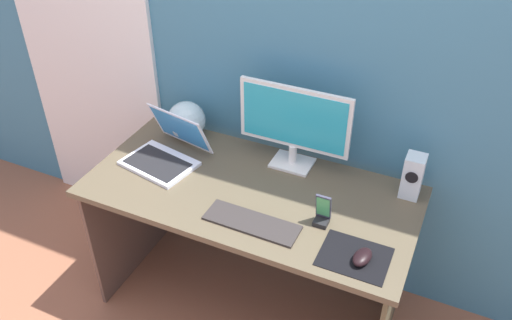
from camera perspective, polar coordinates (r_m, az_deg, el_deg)
name	(u,v)px	position (r m, az deg, el deg)	size (l,w,h in m)	color
ground_plane	(251,301)	(2.73, -0.54, -14.93)	(8.00, 8.00, 0.00)	#90583E
wall_back	(290,34)	(2.27, 3.70, 13.38)	(6.00, 0.04, 2.50)	teal
door_left	(86,46)	(2.88, -17.86, 11.60)	(0.82, 0.02, 2.02)	white
desk	(250,216)	(2.32, -0.62, -6.02)	(1.40, 0.67, 0.71)	brown
monitor	(294,123)	(2.25, 4.13, 3.97)	(0.50, 0.14, 0.38)	white
speaker_right	(413,176)	(2.23, 16.56, -1.68)	(0.08, 0.09, 0.19)	silver
laptop	(166,152)	(2.40, -9.67, 0.91)	(0.36, 0.36, 0.21)	white
fishbowl	(186,120)	(2.53, -7.52, 4.27)	(0.18, 0.18, 0.18)	silver
keyboard_external	(252,223)	(2.06, -0.46, -6.78)	(0.38, 0.12, 0.01)	#2F2A28
mousepad	(354,257)	(1.97, 10.58, -10.22)	(0.25, 0.20, 0.00)	black
mouse	(362,257)	(1.94, 11.40, -10.23)	(0.06, 0.10, 0.04)	black
phone_in_dock	(322,213)	(2.05, 7.18, -5.75)	(0.06, 0.06, 0.14)	black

